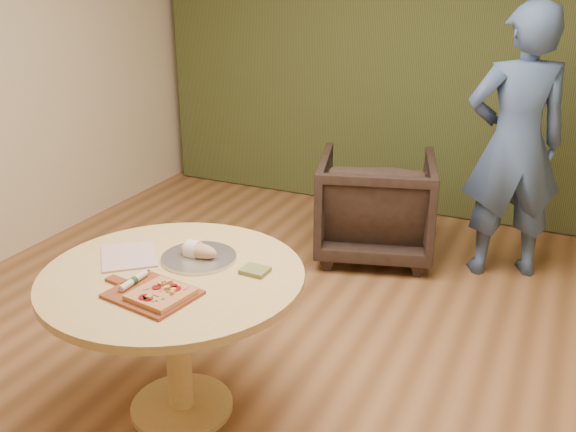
% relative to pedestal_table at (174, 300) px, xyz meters
% --- Properties ---
extents(room_shell, '(5.04, 6.04, 2.84)m').
position_rel_pedestal_table_xyz_m(room_shell, '(0.35, 0.29, 0.79)').
color(room_shell, '#92613A').
rests_on(room_shell, ground).
extents(curtain, '(4.80, 0.14, 2.78)m').
position_rel_pedestal_table_xyz_m(curtain, '(0.35, 3.19, 0.79)').
color(curtain, '#303A1A').
rests_on(curtain, ground).
extents(pedestal_table, '(1.20, 1.20, 0.75)m').
position_rel_pedestal_table_xyz_m(pedestal_table, '(0.00, 0.00, 0.00)').
color(pedestal_table, '#DDBA71').
rests_on(pedestal_table, ground).
extents(pizza_paddle, '(0.47, 0.33, 0.01)m').
position_rel_pedestal_table_xyz_m(pizza_paddle, '(0.04, -0.21, 0.15)').
color(pizza_paddle, brown).
rests_on(pizza_paddle, pedestal_table).
extents(flatbread_pizza, '(0.25, 0.25, 0.04)m').
position_rel_pedestal_table_xyz_m(flatbread_pizza, '(0.10, -0.23, 0.17)').
color(flatbread_pizza, tan).
rests_on(flatbread_pizza, pizza_paddle).
extents(cutlery_roll, '(0.03, 0.20, 0.03)m').
position_rel_pedestal_table_xyz_m(cutlery_roll, '(-0.07, -0.18, 0.17)').
color(cutlery_roll, beige).
rests_on(cutlery_roll, pizza_paddle).
extents(newspaper, '(0.39, 0.39, 0.01)m').
position_rel_pedestal_table_xyz_m(newspaper, '(-0.28, 0.05, 0.15)').
color(newspaper, white).
rests_on(newspaper, pedestal_table).
extents(serving_tray, '(0.36, 0.36, 0.02)m').
position_rel_pedestal_table_xyz_m(serving_tray, '(0.03, 0.17, 0.15)').
color(serving_tray, silver).
rests_on(serving_tray, pedestal_table).
extents(bread_roll, '(0.19, 0.09, 0.09)m').
position_rel_pedestal_table_xyz_m(bread_roll, '(0.02, 0.17, 0.18)').
color(bread_roll, tan).
rests_on(bread_roll, serving_tray).
extents(green_packet, '(0.12, 0.11, 0.02)m').
position_rel_pedestal_table_xyz_m(green_packet, '(0.34, 0.16, 0.15)').
color(green_packet, '#535A28').
rests_on(green_packet, pedestal_table).
extents(armchair, '(1.00, 0.97, 0.85)m').
position_rel_pedestal_table_xyz_m(armchair, '(0.30, 2.14, -0.19)').
color(armchair, black).
rests_on(armchair, ground).
extents(person_standing, '(0.80, 0.68, 1.85)m').
position_rel_pedestal_table_xyz_m(person_standing, '(1.20, 2.24, 0.32)').
color(person_standing, '#3B5787').
rests_on(person_standing, ground).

